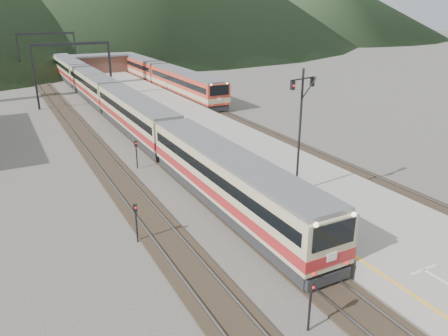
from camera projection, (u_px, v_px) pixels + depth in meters
track_main at (132, 130)px, 45.61m from camera, size 2.60×200.00×0.23m
track_far at (84, 136)px, 43.43m from camera, size 2.60×200.00×0.23m
track_second at (229, 117)px, 50.63m from camera, size 2.60×200.00×0.23m
platform at (189, 124)px, 46.25m from camera, size 8.00×100.00×1.00m
gantry_near at (73, 62)px, 54.90m from camera, size 9.55×0.25×8.00m
gantry_far at (47, 47)px, 75.64m from camera, size 9.55×0.25×8.00m
station_shed at (101, 63)px, 78.72m from camera, size 9.40×4.40×3.10m
main_train at (111, 98)px, 51.71m from camera, size 2.85×78.06×3.47m
second_train at (160, 74)px, 69.07m from camera, size 3.02×41.15×3.69m
signal_mast at (300, 120)px, 26.41m from camera, size 2.16×0.66×7.80m
short_signal_a at (310, 300)px, 16.96m from camera, size 0.27×0.23×2.27m
short_signal_b at (136, 151)px, 34.46m from camera, size 0.22×0.16×2.27m
short_signal_c at (136, 218)px, 23.54m from camera, size 0.26×0.21×2.27m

